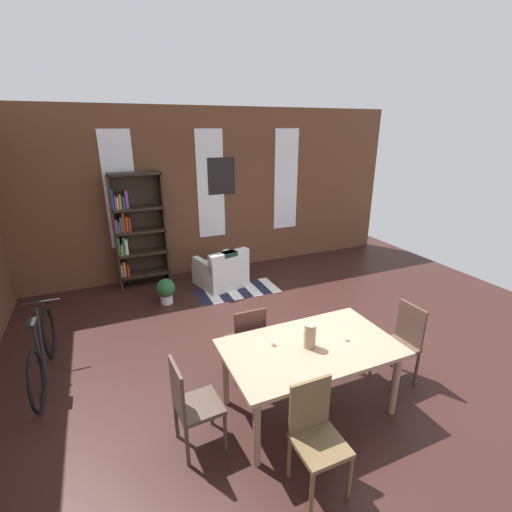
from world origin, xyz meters
TOP-DOWN VIEW (x-y plane):
  - ground_plane at (0.00, 0.00)m, footprint 9.43×9.43m
  - back_wall_brick at (0.00, 3.57)m, footprint 8.25×0.12m
  - window_pane_0 at (-1.69, 3.50)m, footprint 0.55×0.02m
  - window_pane_1 at (0.00, 3.50)m, footprint 0.55×0.02m
  - window_pane_2 at (1.69, 3.50)m, footprint 0.55×0.02m
  - dining_table at (-0.29, -0.82)m, footprint 1.77×1.04m
  - vase_on_table at (-0.31, -0.82)m, footprint 0.12×0.12m
  - tealight_candle_0 at (0.10, -0.88)m, footprint 0.04×0.04m
  - tealight_candle_1 at (-0.64, -0.65)m, footprint 0.04×0.04m
  - tealight_candle_2 at (-0.24, -0.61)m, footprint 0.04×0.04m
  - dining_chair_head_right at (0.96, -0.82)m, footprint 0.42×0.42m
  - dining_chair_far_left at (-0.69, -0.08)m, footprint 0.40×0.40m
  - dining_chair_near_left at (-0.69, -1.57)m, footprint 0.40×0.40m
  - dining_chair_head_left at (-1.55, -0.83)m, footprint 0.43×0.43m
  - bookshelf_tall at (-1.52, 3.31)m, footprint 0.93×0.34m
  - armchair_white at (-0.12, 2.62)m, footprint 0.97×0.97m
  - bicycle_second at (-2.93, 0.88)m, footprint 0.44×1.71m
  - potted_plant_by_shelf at (-1.23, 2.28)m, footprint 0.32×0.32m
  - striped_rug at (0.06, 2.25)m, footprint 1.51×0.70m
  - framed_picture at (0.23, 3.50)m, footprint 0.56×0.03m

SIDE VIEW (x-z plane):
  - ground_plane at x=0.00m, z-range 0.00..0.00m
  - striped_rug at x=0.06m, z-range 0.00..0.01m
  - potted_plant_by_shelf at x=-1.23m, z-range 0.03..0.47m
  - armchair_white at x=-0.12m, z-range -0.10..0.65m
  - bicycle_second at x=-2.93m, z-range -0.11..0.79m
  - dining_chair_head_right at x=0.96m, z-range 0.04..0.99m
  - dining_chair_far_left at x=-0.69m, z-range 0.04..0.99m
  - dining_chair_near_left at x=-0.69m, z-range 0.04..0.99m
  - dining_chair_head_left at x=-1.55m, z-range 0.04..0.99m
  - dining_table at x=-0.29m, z-range 0.30..1.08m
  - tealight_candle_0 at x=0.10m, z-range 0.78..0.81m
  - tealight_candle_1 at x=-0.64m, z-range 0.78..0.82m
  - tealight_candle_2 at x=-0.24m, z-range 0.78..0.82m
  - vase_on_table at x=-0.31m, z-range 0.78..1.03m
  - bookshelf_tall at x=-1.52m, z-range 0.03..2.15m
  - back_wall_brick at x=0.00m, z-range 0.00..3.25m
  - window_pane_0 at x=-1.69m, z-range 0.73..2.85m
  - window_pane_1 at x=0.00m, z-range 0.73..2.85m
  - window_pane_2 at x=1.69m, z-range 0.73..2.85m
  - framed_picture at x=0.23m, z-range 1.59..2.31m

